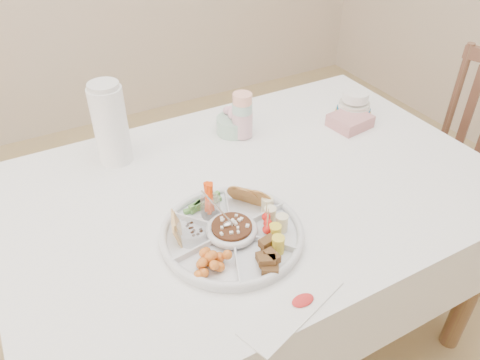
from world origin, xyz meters
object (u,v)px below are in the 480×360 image
plate_stack (354,106)px  chair (462,172)px  dining_table (252,267)px  party_tray (232,232)px  thermos (110,123)px

plate_stack → chair: bearing=-26.9°
dining_table → party_tray: party_tray is taller
dining_table → chair: size_ratio=1.59×
chair → party_tray: 1.23m
plate_stack → dining_table: bearing=-160.8°
dining_table → thermos: bearing=134.8°
thermos → plate_stack: bearing=-9.4°
dining_table → thermos: 0.70m
party_tray → thermos: (-0.16, 0.52, 0.12)m
chair → thermos: thermos is taller
chair → party_tray: size_ratio=2.51×
chair → thermos: size_ratio=3.39×
dining_table → thermos: thermos is taller
dining_table → party_tray: 0.47m
party_tray → plate_stack: (0.72, 0.37, 0.02)m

